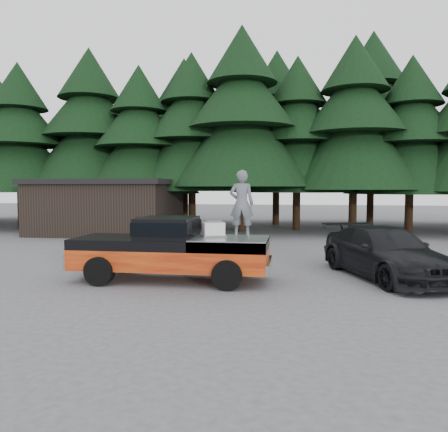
# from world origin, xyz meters

# --- Properties ---
(ground) EXTENTS (120.00, 120.00, 0.00)m
(ground) POSITION_xyz_m (0.00, 0.00, 0.00)
(ground) COLOR #4E4E51
(ground) RESTS_ON ground
(pickup_truck) EXTENTS (6.00, 2.04, 1.33)m
(pickup_truck) POSITION_xyz_m (-1.39, -0.79, 0.67)
(pickup_truck) COLOR #D65811
(pickup_truck) RESTS_ON ground
(truck_cab) EXTENTS (1.66, 1.90, 0.59)m
(truck_cab) POSITION_xyz_m (-1.49, -0.79, 1.62)
(truck_cab) COLOR black
(truck_cab) RESTS_ON pickup_truck
(air_compressor) EXTENTS (0.76, 0.70, 0.42)m
(air_compressor) POSITION_xyz_m (-0.13, -0.59, 1.54)
(air_compressor) COLOR silver
(air_compressor) RESTS_ON pickup_truck
(man_on_bed) EXTENTS (0.75, 0.51, 2.00)m
(man_on_bed) POSITION_xyz_m (0.70, -0.50, 2.33)
(man_on_bed) COLOR #5A5E61
(man_on_bed) RESTS_ON pickup_truck
(parked_car) EXTENTS (3.94, 5.86, 1.58)m
(parked_car) POSITION_xyz_m (5.08, 0.69, 0.79)
(parked_car) COLOR black
(parked_car) RESTS_ON ground
(utility_building) EXTENTS (8.40, 6.40, 3.30)m
(utility_building) POSITION_xyz_m (-9.00, 12.00, 1.67)
(utility_building) COLOR black
(utility_building) RESTS_ON ground
(treeline) EXTENTS (60.15, 16.05, 17.50)m
(treeline) POSITION_xyz_m (0.42, 17.20, 7.72)
(treeline) COLOR black
(treeline) RESTS_ON ground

